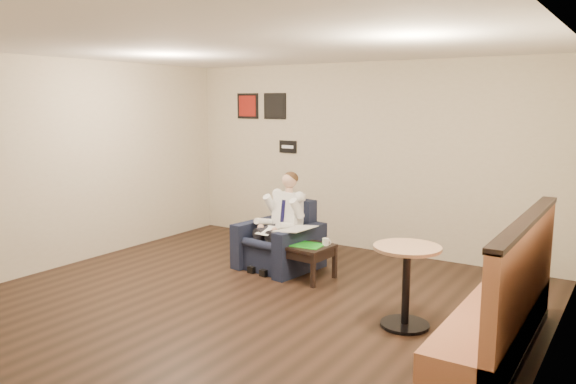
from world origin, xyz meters
The scene contains 18 objects.
ground centered at (0.00, 0.00, 0.00)m, with size 6.00×6.00×0.00m, color black.
wall_back centered at (0.00, 3.00, 1.40)m, with size 6.00×0.02×2.80m, color beige.
wall_left centered at (-3.00, 0.00, 1.40)m, with size 0.02×6.00×2.80m, color beige.
wall_right centered at (3.00, 0.00, 1.40)m, with size 0.02×6.00×2.80m, color beige.
ceiling centered at (0.00, 0.00, 2.80)m, with size 6.00×6.00×0.02m, color white.
seating_sign centered at (-1.30, 2.98, 1.50)m, with size 0.32×0.02×0.20m, color black.
art_print_left centered at (-2.10, 2.98, 2.15)m, with size 0.42×0.03×0.42m, color maroon.
art_print_right centered at (-1.55, 2.98, 2.15)m, with size 0.42×0.03×0.42m, color black.
armchair centered at (-0.47, 1.46, 0.45)m, with size 0.93×0.93×0.90m, color black.
seated_man centered at (-0.48, 1.35, 0.62)m, with size 0.59×0.88×1.23m, color white, non-canonical shape.
lap_papers centered at (-0.50, 1.25, 0.55)m, with size 0.21×0.29×0.01m, color white.
newspaper centered at (-0.11, 1.31, 0.61)m, with size 0.39×0.49×0.01m, color silver.
side_table centered at (0.12, 1.26, 0.22)m, with size 0.54×0.54×0.44m, color black.
green_folder centered at (0.09, 1.24, 0.45)m, with size 0.44×0.31×0.01m, color green.
coffee_mug centered at (0.31, 1.36, 0.49)m, with size 0.08×0.08×0.09m, color white.
smartphone centered at (0.18, 1.41, 0.44)m, with size 0.14×0.07×0.01m, color black.
banquette centered at (2.59, 0.30, 0.62)m, with size 0.58×2.44×1.25m, color #A86241.
cafe_table centered at (1.71, 0.48, 0.41)m, with size 0.67×0.67×0.83m, color #A47859.
Camera 1 is at (3.62, -4.64, 2.23)m, focal length 35.00 mm.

